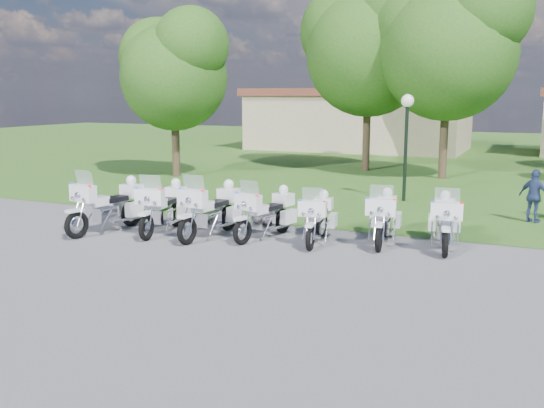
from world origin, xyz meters
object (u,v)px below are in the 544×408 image
at_px(motorcycle_3, 267,212).
at_px(motorcycle_5, 384,217).
at_px(motorcycle_4, 318,218).
at_px(bystander_c, 534,196).
at_px(lamp_post, 407,120).
at_px(motorcycle_6, 445,221).
at_px(motorcycle_1, 164,207).
at_px(motorcycle_0, 109,205).
at_px(motorcycle_2, 212,209).

distance_m(motorcycle_3, motorcycle_5, 3.02).
bearing_deg(motorcycle_4, bystander_c, -144.19).
bearing_deg(motorcycle_5, lamp_post, -90.33).
xyz_separation_m(motorcycle_3, motorcycle_4, (1.40, 0.09, -0.04)).
relative_size(motorcycle_5, motorcycle_6, 1.00).
height_order(motorcycle_3, motorcycle_6, motorcycle_3).
distance_m(lamp_post, bystander_c, 5.16).
height_order(motorcycle_4, bystander_c, bystander_c).
height_order(motorcycle_1, bystander_c, motorcycle_1).
relative_size(motorcycle_0, motorcycle_5, 1.11).
height_order(motorcycle_2, motorcycle_3, motorcycle_2).
height_order(motorcycle_0, motorcycle_3, motorcycle_0).
distance_m(motorcycle_1, bystander_c, 10.68).
bearing_deg(lamp_post, bystander_c, -26.32).
bearing_deg(bystander_c, motorcycle_4, 69.89).
bearing_deg(motorcycle_4, motorcycle_5, -166.65).
xyz_separation_m(motorcycle_2, motorcycle_6, (5.80, 1.29, -0.06)).
bearing_deg(lamp_post, motorcycle_4, -95.95).
height_order(motorcycle_4, motorcycle_6, motorcycle_6).
xyz_separation_m(motorcycle_2, lamp_post, (3.50, 7.45, 2.11)).
bearing_deg(bystander_c, motorcycle_6, 90.29).
height_order(motorcycle_2, motorcycle_5, motorcycle_2).
xyz_separation_m(motorcycle_5, motorcycle_6, (1.49, 0.13, 0.00)).
bearing_deg(bystander_c, lamp_post, -0.56).
relative_size(motorcycle_0, motorcycle_4, 1.17).
height_order(motorcycle_2, motorcycle_6, motorcycle_2).
relative_size(motorcycle_1, motorcycle_3, 1.06).
xyz_separation_m(motorcycle_4, motorcycle_5, (1.54, 0.61, 0.03)).
relative_size(motorcycle_3, motorcycle_5, 0.99).
relative_size(motorcycle_3, lamp_post, 0.63).
bearing_deg(bystander_c, motorcycle_2, 60.45).
distance_m(motorcycle_1, motorcycle_6, 7.38).
height_order(motorcycle_1, lamp_post, lamp_post).
xyz_separation_m(motorcycle_3, lamp_post, (2.12, 6.99, 2.17)).
xyz_separation_m(motorcycle_0, motorcycle_1, (1.43, 0.53, -0.04)).
bearing_deg(motorcycle_5, motorcycle_4, 13.95).
distance_m(motorcycle_2, lamp_post, 8.50).
distance_m(motorcycle_4, lamp_post, 7.29).
xyz_separation_m(motorcycle_0, bystander_c, (10.62, 5.97, 0.04)).
bearing_deg(lamp_post, motorcycle_0, -128.32).
bearing_deg(lamp_post, motorcycle_2, -115.15).
bearing_deg(motorcycle_3, motorcycle_4, -163.42).
relative_size(motorcycle_1, bystander_c, 1.59).
xyz_separation_m(motorcycle_1, motorcycle_4, (4.23, 0.64, -0.07)).
relative_size(motorcycle_1, motorcycle_4, 1.11).
xyz_separation_m(motorcycle_1, lamp_post, (4.95, 7.54, 2.14)).
distance_m(motorcycle_3, motorcycle_4, 1.40).
height_order(motorcycle_0, motorcycle_2, motorcycle_0).
bearing_deg(motorcycle_3, motorcycle_1, 24.13).
bearing_deg(motorcycle_0, motorcycle_3, -155.32).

